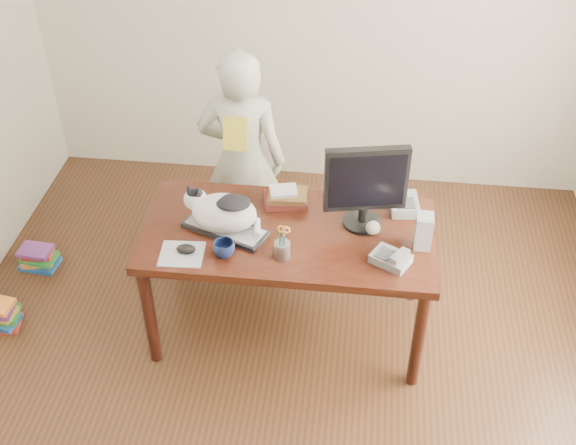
# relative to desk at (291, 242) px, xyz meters

# --- Properties ---
(room) EXTENTS (4.50, 4.50, 4.50)m
(room) POSITION_rel_desk_xyz_m (0.00, -0.68, 0.75)
(room) COLOR black
(room) RESTS_ON ground
(desk) EXTENTS (1.60, 0.80, 0.75)m
(desk) POSITION_rel_desk_xyz_m (0.00, 0.00, 0.00)
(desk) COLOR black
(desk) RESTS_ON ground
(keyboard) EXTENTS (0.50, 0.34, 0.03)m
(keyboard) POSITION_rel_desk_xyz_m (-0.35, -0.11, 0.16)
(keyboard) COLOR black
(keyboard) RESTS_ON desk
(cat) EXTENTS (0.45, 0.33, 0.26)m
(cat) POSITION_rel_desk_xyz_m (-0.36, -0.11, 0.28)
(cat) COLOR white
(cat) RESTS_ON keyboard
(monitor) EXTENTS (0.45, 0.26, 0.50)m
(monitor) POSITION_rel_desk_xyz_m (0.40, 0.02, 0.43)
(monitor) COLOR black
(monitor) RESTS_ON desk
(pen_cup) EXTENTS (0.10, 0.10, 0.21)m
(pen_cup) POSITION_rel_desk_xyz_m (-0.01, -0.29, 0.21)
(pen_cup) COLOR #99989E
(pen_cup) RESTS_ON desk
(mousepad) EXTENTS (0.24, 0.22, 0.01)m
(mousepad) POSITION_rel_desk_xyz_m (-0.54, -0.34, 0.15)
(mousepad) COLOR silver
(mousepad) RESTS_ON desk
(mouse) EXTENTS (0.11, 0.07, 0.04)m
(mouse) POSITION_rel_desk_xyz_m (-0.52, -0.32, 0.17)
(mouse) COLOR black
(mouse) RESTS_ON mousepad
(coffee_mug) EXTENTS (0.16, 0.16, 0.09)m
(coffee_mug) POSITION_rel_desk_xyz_m (-0.31, -0.32, 0.19)
(coffee_mug) COLOR black
(coffee_mug) RESTS_ON desk
(phone) EXTENTS (0.24, 0.21, 0.09)m
(phone) POSITION_rel_desk_xyz_m (0.56, -0.27, 0.18)
(phone) COLOR slate
(phone) RESTS_ON desk
(speaker) EXTENTS (0.09, 0.10, 0.20)m
(speaker) POSITION_rel_desk_xyz_m (0.72, -0.12, 0.25)
(speaker) COLOR #A1A1A3
(speaker) RESTS_ON desk
(baseball) EXTENTS (0.08, 0.08, 0.08)m
(baseball) POSITION_rel_desk_xyz_m (0.45, -0.05, 0.19)
(baseball) COLOR beige
(baseball) RESTS_ON desk
(book_stack) EXTENTS (0.27, 0.21, 0.09)m
(book_stack) POSITION_rel_desk_xyz_m (-0.05, 0.18, 0.19)
(book_stack) COLOR #4D1714
(book_stack) RESTS_ON desk
(calculator) EXTENTS (0.18, 0.23, 0.06)m
(calculator) POSITION_rel_desk_xyz_m (0.62, 0.20, 0.18)
(calculator) COLOR slate
(calculator) RESTS_ON desk
(person) EXTENTS (0.55, 0.36, 1.50)m
(person) POSITION_rel_desk_xyz_m (-0.37, 0.57, 0.15)
(person) COLOR silver
(person) RESTS_ON ground
(held_book) EXTENTS (0.14, 0.08, 0.20)m
(held_book) POSITION_rel_desk_xyz_m (-0.37, 0.40, 0.45)
(held_book) COLOR gold
(held_book) RESTS_ON person
(book_pile_b) EXTENTS (0.26, 0.20, 0.15)m
(book_pile_b) POSITION_rel_desk_xyz_m (-1.72, 0.27, -0.53)
(book_pile_b) COLOR #184A93
(book_pile_b) RESTS_ON ground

